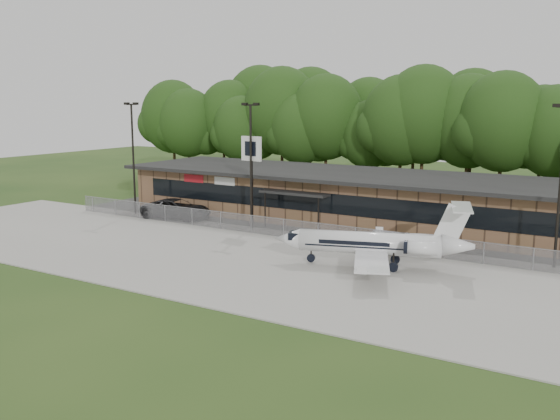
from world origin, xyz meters
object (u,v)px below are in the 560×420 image
Objects in this scene: business_jet at (376,244)px; suv at (177,209)px; terminal at (347,196)px; pole_sign at (251,158)px.

business_jet is 1.97× the size of suv.
business_jet is at bearing -57.45° from terminal.
business_jet is 15.46m from pole_sign.
terminal reaches higher than business_jet.
pole_sign is at bearing 138.13° from business_jet.
pole_sign is at bearing -125.77° from terminal.
terminal is at bearing -69.73° from suv.
pole_sign reaches higher than suv.
terminal reaches higher than suv.
suv is at bearing -151.32° from terminal.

